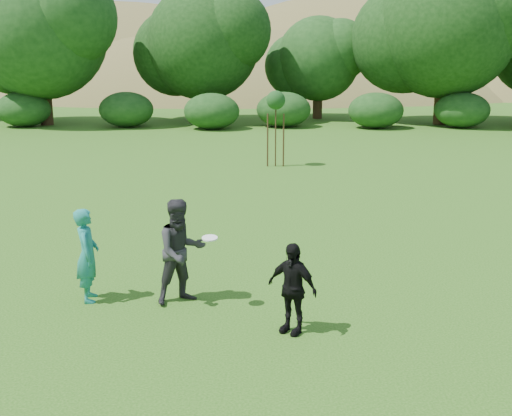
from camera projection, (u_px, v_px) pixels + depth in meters
The scene contains 8 objects.
ground at pixel (250, 313), 10.90m from camera, with size 120.00×120.00×0.00m, color #19470C.
player_teal at pixel (87, 255), 11.30m from camera, with size 0.61×0.40×1.69m, color #1A7970.
player_grey at pixel (181, 251), 11.19m from camera, with size 0.91×0.71×1.87m, color #2A292C.
player_black at pixel (292, 288), 10.03m from camera, with size 0.87×0.36×1.48m, color black.
frisbee at pixel (210, 238), 10.82m from camera, with size 0.27×0.27×0.05m.
sapling at pixel (276, 102), 23.82m from camera, with size 0.70×0.70×2.85m.
hillside at pixel (268, 182), 80.19m from camera, with size 150.00×72.00×52.00m.
tree_row at pixel (325, 39), 37.43m from camera, with size 53.92×10.38×9.62m.
Camera 1 is at (0.43, -10.13, 4.39)m, focal length 45.00 mm.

